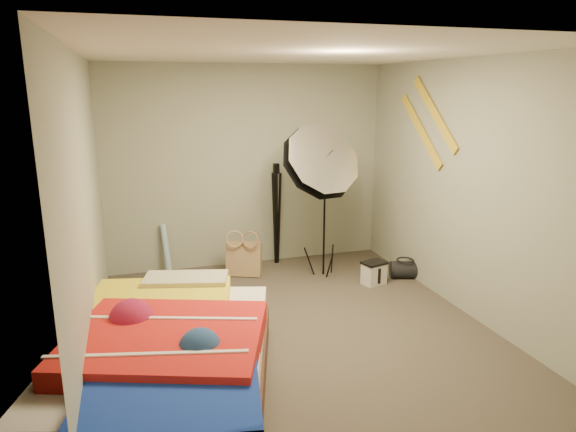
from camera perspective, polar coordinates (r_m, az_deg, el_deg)
name	(u,v)px	position (r m, az deg, el deg)	size (l,w,h in m)	color
floor	(297,329)	(4.97, 0.96, -12.41)	(4.00, 4.00, 0.00)	#4E473C
ceiling	(298,53)	(4.46, 1.10, 17.70)	(4.00, 4.00, 0.00)	silver
wall_back	(247,167)	(6.45, -4.55, 5.44)	(3.50, 3.50, 0.00)	gray
wall_front	(416,278)	(2.80, 14.00, -6.69)	(3.50, 3.50, 0.00)	gray
wall_left	(87,214)	(4.35, -21.44, 0.21)	(4.00, 4.00, 0.00)	gray
wall_right	(466,189)	(5.35, 19.14, 2.89)	(4.00, 4.00, 0.00)	gray
tote_bag	(244,259)	(6.23, -4.92, -4.74)	(0.42, 0.13, 0.42)	tan
wrapping_roll	(166,249)	(6.43, -13.39, -3.60)	(0.07, 0.07, 0.61)	#4C94C9
camera_case	(374,274)	(6.05, 9.52, -6.35)	(0.25, 0.18, 0.25)	silver
duffel_bag	(405,270)	(6.32, 12.82, -5.82)	(0.20, 0.20, 0.34)	black
wall_stripe_upper	(435,113)	(5.75, 16.00, 10.90)	(0.02, 1.10, 0.10)	gold
wall_stripe_lower	(421,131)	(5.98, 14.56, 9.17)	(0.02, 1.10, 0.10)	gold
bed	(166,359)	(3.97, -13.40, -15.20)	(1.97, 2.49, 0.61)	#4D2E25
photo_umbrella	(319,164)	(5.80, 3.42, 5.83)	(1.08, 0.75, 1.93)	black
camera_tripod	(276,207)	(6.50, -1.31, 1.02)	(0.07, 0.07, 1.30)	black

